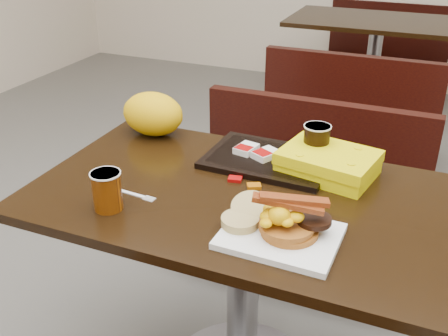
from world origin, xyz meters
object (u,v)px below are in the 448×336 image
at_px(knife, 308,214).
at_px(hashbrown_sleeve_left, 246,149).
at_px(coffee_cup_near, 107,191).
at_px(clamshell, 328,163).
at_px(paper_bag, 153,114).
at_px(bench_far_s, 353,106).
at_px(table_near, 243,298).
at_px(table_far, 372,73).
at_px(tray, 269,159).
at_px(hashbrown_sleeve_right, 266,154).
at_px(bench_near_n, 302,197).
at_px(platter, 280,236).
at_px(fork, 132,194).
at_px(bench_far_n, 384,51).
at_px(coffee_cup_far, 316,142).
at_px(pancake_stack, 290,228).

distance_m(knife, hashbrown_sleeve_left, 0.38).
height_order(coffee_cup_near, clamshell, coffee_cup_near).
distance_m(hashbrown_sleeve_left, paper_bag, 0.37).
distance_m(bench_far_s, clamshell, 1.76).
relative_size(table_near, coffee_cup_near, 11.26).
distance_m(table_far, clamshell, 2.44).
xyz_separation_m(table_near, hashbrown_sleeve_left, (-0.08, 0.22, 0.40)).
xyz_separation_m(tray, hashbrown_sleeve_right, (-0.01, -0.01, 0.02)).
bearing_deg(bench_near_n, bench_far_s, 90.00).
height_order(platter, coffee_cup_near, coffee_cup_near).
xyz_separation_m(platter, clamshell, (0.03, 0.38, 0.03)).
relative_size(knife, hashbrown_sleeve_right, 2.32).
relative_size(bench_near_n, table_far, 0.83).
distance_m(table_far, platter, 2.80).
xyz_separation_m(fork, tray, (0.29, 0.34, 0.01)).
distance_m(platter, fork, 0.45).
bearing_deg(table_far, hashbrown_sleeve_right, -90.23).
bearing_deg(bench_far_s, platter, -85.67).
bearing_deg(paper_bag, coffee_cup_near, -74.29).
xyz_separation_m(bench_far_n, platter, (0.16, -3.47, 0.40)).
bearing_deg(coffee_cup_far, pancake_stack, -84.29).
distance_m(knife, hashbrown_sleeve_right, 0.32).
xyz_separation_m(platter, coffee_cup_near, (-0.46, -0.04, 0.05)).
bearing_deg(bench_near_n, fork, -109.32).
distance_m(table_far, fork, 2.77).
height_order(table_near, hashbrown_sleeve_left, hashbrown_sleeve_left).
distance_m(platter, hashbrown_sleeve_left, 0.46).
bearing_deg(table_far, bench_near_n, -90.00).
bearing_deg(coffee_cup_near, fork, 79.32).
bearing_deg(bench_near_n, table_near, -90.00).
relative_size(coffee_cup_near, hashbrown_sleeve_right, 1.35).
height_order(bench_near_n, coffee_cup_far, coffee_cup_far).
bearing_deg(clamshell, paper_bag, -175.02).
distance_m(pancake_stack, fork, 0.47).
height_order(coffee_cup_near, hashbrown_sleeve_left, coffee_cup_near).
bearing_deg(platter, hashbrown_sleeve_right, 114.88).
relative_size(pancake_stack, knife, 0.77).
height_order(bench_far_s, coffee_cup_far, coffee_cup_far).
xyz_separation_m(tray, clamshell, (0.19, -0.01, 0.03)).
distance_m(bench_near_n, hashbrown_sleeve_left, 0.64).
bearing_deg(table_far, coffee_cup_far, -86.73).
bearing_deg(paper_bag, tray, -7.29).
xyz_separation_m(fork, hashbrown_sleeve_right, (0.28, 0.33, 0.03)).
height_order(bench_far_n, hashbrown_sleeve_right, hashbrown_sleeve_right).
bearing_deg(bench_far_s, hashbrown_sleeve_left, -92.71).
relative_size(bench_far_s, pancake_stack, 7.13).
distance_m(coffee_cup_near, tray, 0.53).
height_order(bench_far_s, knife, knife).
bearing_deg(coffee_cup_near, bench_far_s, 81.76).
bearing_deg(coffee_cup_near, knife, 19.07).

